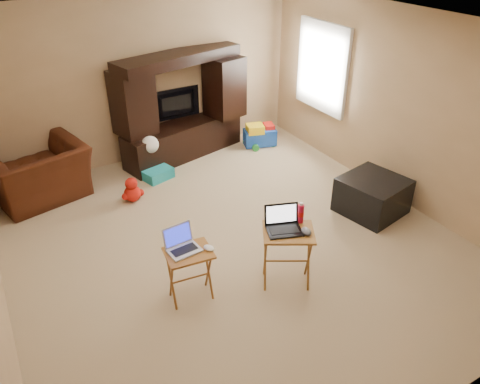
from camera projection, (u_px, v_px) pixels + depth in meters
floor at (232, 241)px, 5.66m from camera, size 5.50×5.50×0.00m
ceiling at (229, 27)px, 4.39m from camera, size 5.50×5.50×0.00m
wall_back at (143, 80)px, 7.08m from camera, size 5.00×0.00×5.00m
wall_front at (439, 308)px, 2.98m from camera, size 5.00×0.00×5.00m
wall_right at (398, 107)px, 6.10m from camera, size 0.00×5.50×5.50m
window_pane at (323, 67)px, 7.17m from camera, size 0.00×1.20×1.20m
window_frame at (322, 67)px, 7.16m from camera, size 0.06×1.14×1.34m
entertainment_center at (182, 107)px, 7.28m from camera, size 2.10×0.98×1.67m
television at (177, 105)px, 7.44m from camera, size 0.85×0.15×0.49m
recliner at (39, 173)px, 6.35m from camera, size 1.39×1.28×0.77m
child_rocker at (155, 161)px, 6.91m from camera, size 0.53×0.57×0.55m
plush_toy at (132, 189)px, 6.38m from camera, size 0.32×0.27×0.36m
push_toy at (260, 135)px, 7.92m from camera, size 0.63×0.53×0.41m
ottoman at (372, 196)px, 6.13m from camera, size 0.88×0.88×0.48m
tray_table_left at (190, 275)px, 4.69m from camera, size 0.49×0.41×0.58m
tray_table_right at (287, 257)px, 4.87m from camera, size 0.65×0.61×0.67m
laptop_left at (184, 241)px, 4.49m from camera, size 0.33×0.28×0.24m
laptop_right at (285, 222)px, 4.64m from camera, size 0.43×0.39×0.24m
mouse_left at (209, 248)px, 4.56m from camera, size 0.12×0.14×0.05m
mouse_right at (306, 231)px, 4.65m from camera, size 0.10×0.15×0.06m
water_bottle at (301, 214)px, 4.79m from camera, size 0.07×0.07×0.21m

